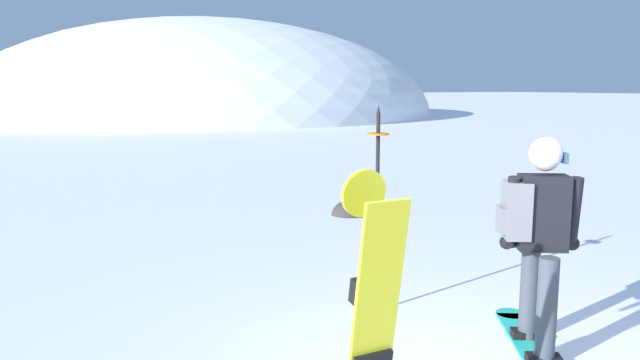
# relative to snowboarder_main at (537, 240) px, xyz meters

# --- Properties ---
(ridge_peak_main) EXTENTS (31.75, 28.58, 13.16)m
(ridge_peak_main) POSITION_rel_snowboarder_main_xyz_m (9.23, 38.00, -0.92)
(ridge_peak_main) COLOR white
(ridge_peak_main) RESTS_ON ground
(snowboarder_main) EXTENTS (1.10, 1.61, 1.71)m
(snowboarder_main) POSITION_rel_snowboarder_main_xyz_m (0.00, 0.00, 0.00)
(snowboarder_main) COLOR #23B7A3
(snowboarder_main) RESTS_ON ground
(spare_snowboard) EXTENTS (0.28, 0.29, 1.64)m
(spare_snowboard) POSITION_rel_snowboarder_main_xyz_m (-1.83, -0.51, -0.09)
(spare_snowboard) COLOR yellow
(spare_snowboard) RESTS_ON ground
(piste_marker_near) EXTENTS (0.20, 0.20, 1.93)m
(piste_marker_near) POSITION_rel_snowboarder_main_xyz_m (-0.60, 1.33, 0.18)
(piste_marker_near) COLOR black
(piste_marker_near) RESTS_ON ground
(rock_dark) EXTENTS (0.70, 0.60, 0.49)m
(rock_dark) POSITION_rel_snowboarder_main_xyz_m (1.43, 5.17, -0.92)
(rock_dark) COLOR #383333
(rock_dark) RESTS_ON ground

